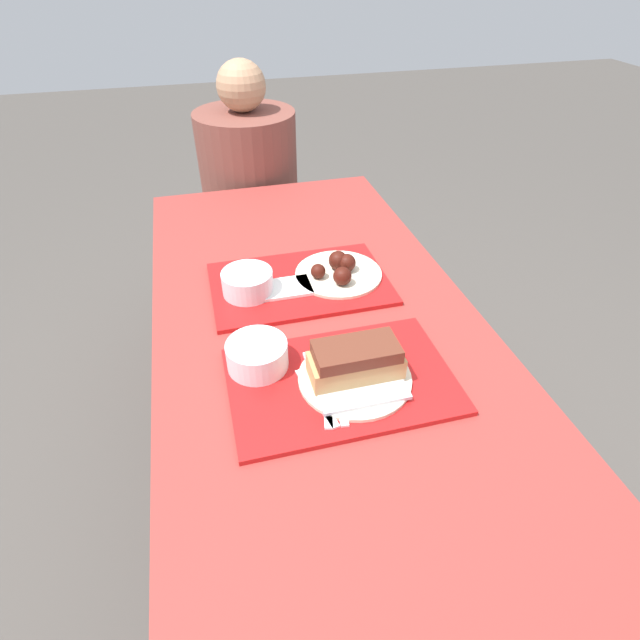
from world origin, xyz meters
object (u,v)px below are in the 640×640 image
(bowl_coleslaw_near, at_px, (257,354))
(wings_plate_far, at_px, (339,270))
(person_seated_across, at_px, (249,172))
(tray_near, at_px, (341,381))
(tray_far, at_px, (300,284))
(brisket_sandwich_plate, at_px, (355,367))
(bowl_coleslaw_far, at_px, (247,281))

(bowl_coleslaw_near, distance_m, wings_plate_far, 0.39)
(wings_plate_far, xyz_separation_m, person_seated_across, (-0.12, 0.89, -0.06))
(tray_near, bearing_deg, bowl_coleslaw_near, 152.69)
(tray_far, height_order, brisket_sandwich_plate, brisket_sandwich_plate)
(tray_near, xyz_separation_m, person_seated_across, (-0.01, 1.26, -0.03))
(brisket_sandwich_plate, xyz_separation_m, bowl_coleslaw_far, (-0.17, 0.37, -0.00))
(tray_near, relative_size, tray_far, 1.00)
(brisket_sandwich_plate, bearing_deg, bowl_coleslaw_near, 154.11)
(wings_plate_far, bearing_deg, brisket_sandwich_plate, -101.28)
(bowl_coleslaw_far, height_order, wings_plate_far, same)
(bowl_coleslaw_near, bearing_deg, bowl_coleslaw_far, 86.14)
(tray_near, xyz_separation_m, brisket_sandwich_plate, (0.03, -0.01, 0.04))
(brisket_sandwich_plate, bearing_deg, tray_near, 163.23)
(brisket_sandwich_plate, relative_size, bowl_coleslaw_far, 1.81)
(person_seated_across, bearing_deg, wings_plate_far, -82.46)
(tray_far, distance_m, wings_plate_far, 0.11)
(tray_near, xyz_separation_m, wings_plate_far, (0.10, 0.37, 0.02))
(brisket_sandwich_plate, xyz_separation_m, wings_plate_far, (0.08, 0.38, -0.02))
(bowl_coleslaw_near, height_order, person_seated_across, person_seated_across)
(bowl_coleslaw_near, height_order, bowl_coleslaw_far, same)
(tray_far, distance_m, bowl_coleslaw_near, 0.33)
(person_seated_across, bearing_deg, brisket_sandwich_plate, -88.15)
(tray_far, relative_size, person_seated_across, 0.66)
(tray_far, xyz_separation_m, brisket_sandwich_plate, (0.03, -0.38, 0.04))
(bowl_coleslaw_near, xyz_separation_m, bowl_coleslaw_far, (0.02, 0.28, 0.00))
(bowl_coleslaw_far, distance_m, wings_plate_far, 0.24)
(tray_near, height_order, bowl_coleslaw_far, bowl_coleslaw_far)
(tray_near, relative_size, wings_plate_far, 1.99)
(brisket_sandwich_plate, bearing_deg, bowl_coleslaw_far, 114.52)
(tray_far, distance_m, brisket_sandwich_plate, 0.38)
(tray_near, bearing_deg, bowl_coleslaw_far, 111.37)
(bowl_coleslaw_near, bearing_deg, wings_plate_far, 48.13)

